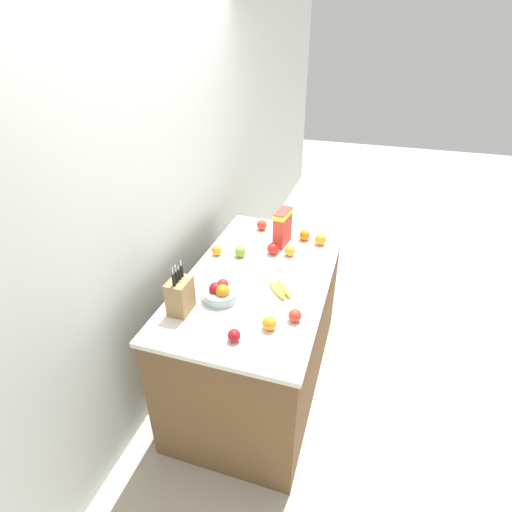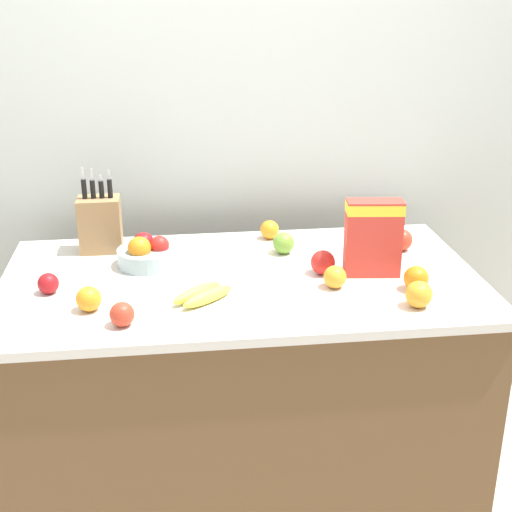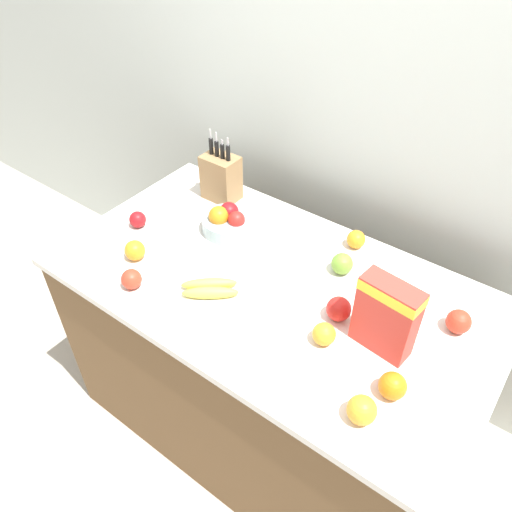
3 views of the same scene
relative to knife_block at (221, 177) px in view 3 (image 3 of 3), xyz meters
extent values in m
plane|color=#B2A899|center=(0.48, -0.31, -1.03)|extent=(14.00, 14.00, 0.00)
cube|color=silver|center=(0.48, 0.35, 0.27)|extent=(9.00, 0.06, 2.60)
cube|color=brown|center=(0.48, -0.31, -0.58)|extent=(1.58, 0.85, 0.90)
cube|color=silver|center=(0.48, -0.31, -0.12)|extent=(1.61, 0.88, 0.03)
cube|color=#937047|center=(0.00, 0.00, 0.00)|extent=(0.15, 0.11, 0.20)
cylinder|color=black|center=(-0.05, 0.00, 0.13)|extent=(0.02, 0.02, 0.07)
cube|color=silver|center=(-0.05, 0.00, 0.19)|extent=(0.01, 0.00, 0.04)
cylinder|color=black|center=(-0.02, 0.00, 0.13)|extent=(0.02, 0.02, 0.07)
cube|color=silver|center=(-0.02, 0.00, 0.18)|extent=(0.01, 0.00, 0.04)
cylinder|color=black|center=(0.02, 0.00, 0.13)|extent=(0.02, 0.02, 0.06)
cube|color=silver|center=(0.02, 0.00, 0.17)|extent=(0.01, 0.00, 0.02)
cylinder|color=black|center=(0.05, 0.00, 0.13)|extent=(0.02, 0.02, 0.07)
cube|color=silver|center=(0.05, 0.00, 0.18)|extent=(0.01, 0.00, 0.04)
cube|color=red|center=(0.93, -0.34, 0.03)|extent=(0.19, 0.10, 0.26)
cube|color=yellow|center=(0.93, -0.34, 0.13)|extent=(0.20, 0.10, 0.04)
cylinder|color=#99B2B7|center=(0.17, -0.17, -0.07)|extent=(0.21, 0.21, 0.06)
sphere|color=red|center=(0.21, -0.17, -0.03)|extent=(0.07, 0.07, 0.07)
sphere|color=#A31419|center=(0.16, -0.14, -0.03)|extent=(0.08, 0.08, 0.08)
sphere|color=orange|center=(0.15, -0.19, -0.03)|extent=(0.08, 0.08, 0.08)
ellipsoid|color=yellow|center=(0.36, -0.50, -0.08)|extent=(0.18, 0.16, 0.04)
ellipsoid|color=yellow|center=(0.33, -0.47, -0.08)|extent=(0.18, 0.16, 0.04)
sphere|color=#A31419|center=(-0.14, -0.37, -0.07)|extent=(0.07, 0.07, 0.07)
sphere|color=#6B9E33|center=(0.66, -0.11, -0.06)|extent=(0.08, 0.08, 0.08)
sphere|color=red|center=(0.10, -0.62, -0.07)|extent=(0.07, 0.07, 0.07)
sphere|color=red|center=(1.10, -0.14, -0.06)|extent=(0.08, 0.08, 0.08)
sphere|color=red|center=(0.76, -0.32, -0.06)|extent=(0.08, 0.08, 0.08)
sphere|color=orange|center=(1.03, -0.49, -0.06)|extent=(0.08, 0.08, 0.08)
sphere|color=orange|center=(0.78, -0.44, -0.07)|extent=(0.08, 0.08, 0.08)
sphere|color=orange|center=(0.00, -0.51, -0.07)|extent=(0.08, 0.08, 0.08)
sphere|color=orange|center=(1.00, -0.61, -0.06)|extent=(0.08, 0.08, 0.08)
sphere|color=orange|center=(0.63, 0.05, -0.07)|extent=(0.07, 0.07, 0.07)
camera|label=1|loc=(-1.56, -0.93, 1.30)|focal=28.00mm
camera|label=2|loc=(0.26, -2.51, 0.85)|focal=50.00mm
camera|label=3|loc=(1.21, -1.38, 1.14)|focal=35.00mm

